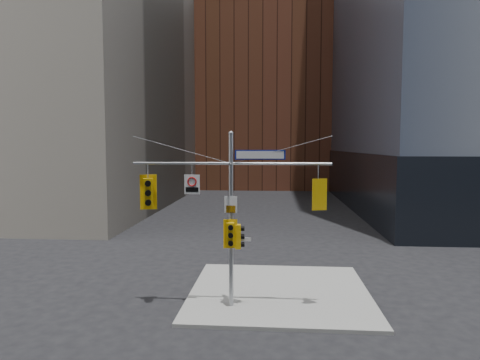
# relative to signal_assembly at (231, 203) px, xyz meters

# --- Properties ---
(ground) EXTENTS (160.00, 160.00, 0.00)m
(ground) POSITION_rel_signal_assembly_xyz_m (0.00, -1.99, -4.42)
(ground) COLOR black
(ground) RESTS_ON ground
(sidewalk_corner) EXTENTS (8.00, 8.00, 0.15)m
(sidewalk_corner) POSITION_rel_signal_assembly_xyz_m (2.00, 2.01, -4.34)
(sidewalk_corner) COLOR gray
(sidewalk_corner) RESTS_ON ground
(brick_midrise) EXTENTS (26.00, 20.00, 28.00)m
(brick_midrise) POSITION_rel_signal_assembly_xyz_m (0.00, 56.01, 9.58)
(brick_midrise) COLOR brown
(brick_midrise) RESTS_ON ground
(signal_assembly) EXTENTS (8.00, 0.80, 7.30)m
(signal_assembly) POSITION_rel_signal_assembly_xyz_m (0.00, 0.00, 0.00)
(signal_assembly) COLOR #989BA1
(signal_assembly) RESTS_ON ground
(traffic_light_west_arm) EXTENTS (0.68, 0.64, 1.45)m
(traffic_light_west_arm) POSITION_rel_signal_assembly_xyz_m (-3.41, 0.01, 0.38)
(traffic_light_west_arm) COLOR #E6B00C
(traffic_light_west_arm) RESTS_ON ground
(traffic_light_east_arm) EXTENTS (0.59, 0.55, 1.25)m
(traffic_light_east_arm) POSITION_rel_signal_assembly_xyz_m (3.47, 0.00, 0.38)
(traffic_light_east_arm) COLOR #E6B00C
(traffic_light_east_arm) RESTS_ON ground
(traffic_light_pole_side) EXTENTS (0.40, 0.34, 0.98)m
(traffic_light_pole_side) POSITION_rel_signal_assembly_xyz_m (0.32, 0.01, -1.38)
(traffic_light_pole_side) COLOR #E6B00C
(traffic_light_pole_side) RESTS_ON ground
(traffic_light_pole_front) EXTENTS (0.56, 0.48, 1.18)m
(traffic_light_pole_front) POSITION_rel_signal_assembly_xyz_m (-0.00, -0.27, -1.25)
(traffic_light_pole_front) COLOR #E6B00C
(traffic_light_pole_front) RESTS_ON ground
(street_sign_blade) EXTENTS (2.01, 0.15, 0.39)m
(street_sign_blade) POSITION_rel_signal_assembly_xyz_m (1.17, 0.00, 1.93)
(street_sign_blade) COLOR navy
(street_sign_blade) RESTS_ON ground
(regulatory_sign_arm) EXTENTS (0.64, 0.10, 0.80)m
(regulatory_sign_arm) POSITION_rel_signal_assembly_xyz_m (-1.59, -0.02, 0.76)
(regulatory_sign_arm) COLOR silver
(regulatory_sign_arm) RESTS_ON ground
(regulatory_sign_pole) EXTENTS (0.51, 0.07, 0.67)m
(regulatory_sign_pole) POSITION_rel_signal_assembly_xyz_m (0.00, -0.12, -0.08)
(regulatory_sign_pole) COLOR silver
(regulatory_sign_pole) RESTS_ON ground
(street_blade_ew) EXTENTS (0.72, 0.10, 0.14)m
(street_blade_ew) POSITION_rel_signal_assembly_xyz_m (0.45, 0.01, -1.49)
(street_blade_ew) COLOR silver
(street_blade_ew) RESTS_ON ground
(street_blade_ns) EXTENTS (0.06, 0.66, 0.13)m
(street_blade_ns) POSITION_rel_signal_assembly_xyz_m (0.00, 0.46, -1.46)
(street_blade_ns) COLOR #145926
(street_blade_ns) RESTS_ON ground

